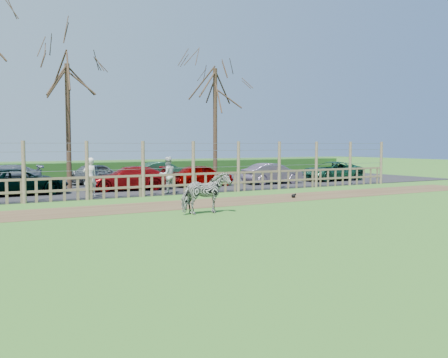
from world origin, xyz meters
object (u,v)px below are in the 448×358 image
car_9 (3,176)px  car_10 (99,174)px  zebra (206,193)px  car_3 (128,178)px  car_4 (202,175)px  visitor_a (90,177)px  car_2 (19,182)px  car_11 (163,171)px  car_5 (273,173)px  tree_mid (68,96)px  tree_right (215,97)px  car_6 (331,171)px  crow (294,196)px  visitor_b (168,175)px

car_9 → car_10: (5.15, -0.47, 0.00)m
zebra → car_9: (-4.78, 14.43, -0.06)m
car_9 → car_10: 5.17m
car_3 → car_4: same height
visitor_a → car_2: 3.54m
car_9 → car_11: bearing=93.1°
car_2 → car_3: same height
car_11 → visitor_a: bearing=136.9°
car_5 → zebra: bearing=135.8°
tree_mid → car_4: size_ratio=1.94×
car_3 → tree_right: bearing=121.4°
car_10 → car_6: bearing=-112.9°
tree_mid → crow: bearing=-50.8°
tree_right → car_2: bearing=-166.9°
crow → car_4: car_4 is taller
visitor_a → car_11: (6.49, 7.13, -0.26)m
tree_right → car_10: size_ratio=2.09×
car_3 → visitor_a: bearing=-41.9°
zebra → car_10: zebra is taller
tree_mid → visitor_b: tree_mid is taller
zebra → car_11: (4.51, 14.29, -0.06)m
car_4 → crow: bearing=-176.0°
visitor_b → car_3: visitor_b is taller
car_4 → car_9: (-9.63, 4.83, 0.00)m
car_5 → car_6: 4.75m
crow → visitor_a: bearing=148.9°
car_6 → car_9: (-18.78, 5.12, 0.00)m
crow → car_3: car_3 is taller
car_2 → zebra: bearing=-156.2°
visitor_b → crow: size_ratio=7.04×
tree_right → car_10: tree_right is taller
car_4 → car_6: bearing=-94.6°
car_6 → car_9: size_ratio=1.04×
crow → car_6: (8.30, 6.77, 0.54)m
tree_mid → car_2: (-2.75, -2.23, -4.23)m
car_10 → car_3: bearing=177.7°
car_6 → tree_right: bearing=-114.8°
visitor_b → tree_mid: bearing=-59.2°
tree_right → car_11: tree_right is taller
crow → car_11: bearing=95.8°
zebra → visitor_a: visitor_a is taller
visitor_b → crow: visitor_b is taller
car_2 → car_4: bearing=-91.6°
visitor_b → car_11: size_ratio=0.47×
car_10 → zebra: bearing=174.4°
crow → car_3: bearing=127.4°
car_6 → zebra: bearing=-57.8°
visitor_b → car_11: visitor_b is taller
tree_right → visitor_b: tree_right is taller
car_3 → tree_mid: bearing=-128.7°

